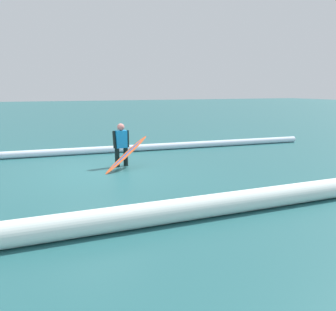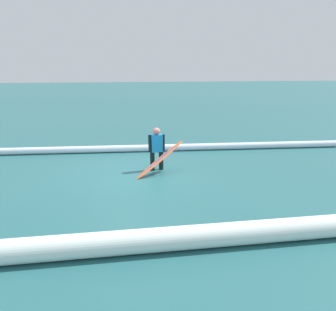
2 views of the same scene
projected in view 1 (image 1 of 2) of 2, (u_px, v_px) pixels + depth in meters
name	position (u px, v px, depth m)	size (l,w,h in m)	color
ground_plane	(97.00, 172.00, 10.08)	(122.41, 122.41, 0.00)	#245C5F
surfer	(121.00, 143.00, 10.72)	(0.52, 0.24, 1.33)	black
surfboard	(127.00, 154.00, 10.39)	(1.63, 1.04, 0.94)	#E55926
wave_crest_foreground	(113.00, 149.00, 13.12)	(0.26, 0.26, 16.34)	white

